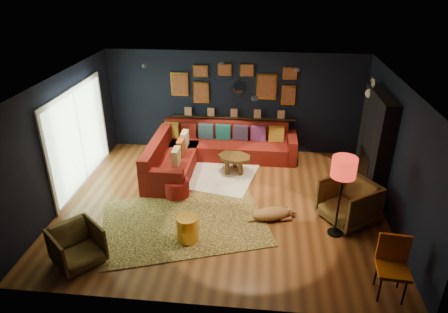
# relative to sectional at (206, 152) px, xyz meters

# --- Properties ---
(floor) EXTENTS (6.50, 6.50, 0.00)m
(floor) POSITION_rel_sectional_xyz_m (0.61, -1.81, -0.32)
(floor) COLOR brown
(floor) RESTS_ON ground
(room_walls) EXTENTS (6.50, 6.50, 6.50)m
(room_walls) POSITION_rel_sectional_xyz_m (0.61, -1.81, 1.27)
(room_walls) COLOR black
(room_walls) RESTS_ON ground
(sectional) EXTENTS (3.41, 2.69, 0.86)m
(sectional) POSITION_rel_sectional_xyz_m (0.00, 0.00, 0.00)
(sectional) COLOR maroon
(sectional) RESTS_ON ground
(ledge) EXTENTS (3.20, 0.12, 0.04)m
(ledge) POSITION_rel_sectional_xyz_m (0.61, 0.87, 0.60)
(ledge) COLOR black
(ledge) RESTS_ON room_walls
(gallery_wall) EXTENTS (3.15, 0.04, 1.02)m
(gallery_wall) POSITION_rel_sectional_xyz_m (0.60, 0.91, 1.48)
(gallery_wall) COLOR gold
(gallery_wall) RESTS_ON room_walls
(sunburst_mirror) EXTENTS (0.47, 0.16, 0.47)m
(sunburst_mirror) POSITION_rel_sectional_xyz_m (0.71, 0.91, 1.38)
(sunburst_mirror) COLOR silver
(sunburst_mirror) RESTS_ON room_walls
(fireplace) EXTENTS (0.31, 1.60, 2.20)m
(fireplace) POSITION_rel_sectional_xyz_m (3.71, -0.91, 0.70)
(fireplace) COLOR black
(fireplace) RESTS_ON ground
(deer_head) EXTENTS (0.50, 0.28, 0.45)m
(deer_head) POSITION_rel_sectional_xyz_m (3.75, -0.41, 1.73)
(deer_head) COLOR white
(deer_head) RESTS_ON fireplace
(sliding_door) EXTENTS (0.06, 2.80, 2.20)m
(sliding_door) POSITION_rel_sectional_xyz_m (-2.60, -1.21, 0.78)
(sliding_door) COLOR white
(sliding_door) RESTS_ON ground
(ceiling_spots) EXTENTS (3.30, 2.50, 0.06)m
(ceiling_spots) POSITION_rel_sectional_xyz_m (0.61, -1.01, 2.24)
(ceiling_spots) COLOR black
(ceiling_spots) RESTS_ON room_walls
(shag_rug) EXTENTS (2.70, 2.19, 0.03)m
(shag_rug) POSITION_rel_sectional_xyz_m (0.01, -0.52, -0.31)
(shag_rug) COLOR white
(shag_rug) RESTS_ON ground
(leopard_rug) EXTENTS (3.61, 3.06, 0.02)m
(leopard_rug) POSITION_rel_sectional_xyz_m (-0.06, -2.55, -0.31)
(leopard_rug) COLOR #D8B25A
(leopard_rug) RESTS_ON ground
(coffee_table) EXTENTS (0.97, 0.83, 0.41)m
(coffee_table) POSITION_rel_sectional_xyz_m (0.73, -0.42, 0.04)
(coffee_table) COLOR brown
(coffee_table) RESTS_ON shag_rug
(pouf) EXTENTS (0.54, 0.54, 0.35)m
(pouf) POSITION_rel_sectional_xyz_m (-0.40, -1.61, -0.11)
(pouf) COLOR maroon
(pouf) RESTS_ON shag_rug
(armchair_left) EXTENTS (1.00, 1.00, 0.75)m
(armchair_left) POSITION_rel_sectional_xyz_m (-1.58, -3.86, 0.05)
(armchair_left) COLOR olive
(armchair_left) RESTS_ON ground
(armchair_right) EXTENTS (1.19, 1.21, 0.92)m
(armchair_right) POSITION_rel_sectional_xyz_m (3.06, -2.15, 0.14)
(armchair_right) COLOR olive
(armchair_right) RESTS_ON ground
(gold_stool) EXTENTS (0.39, 0.39, 0.49)m
(gold_stool) POSITION_rel_sectional_xyz_m (0.11, -3.08, -0.08)
(gold_stool) COLOR gold
(gold_stool) RESTS_ON ground
(orange_chair) EXTENTS (0.49, 0.49, 0.97)m
(orange_chair) POSITION_rel_sectional_xyz_m (3.37, -3.98, 0.25)
(orange_chair) COLOR black
(orange_chair) RESTS_ON ground
(floor_lamp) EXTENTS (0.43, 0.43, 1.57)m
(floor_lamp) POSITION_rel_sectional_xyz_m (2.78, -2.61, 0.99)
(floor_lamp) COLOR black
(floor_lamp) RESTS_ON ground
(dog) EXTENTS (1.12, 0.77, 0.32)m
(dog) POSITION_rel_sectional_xyz_m (1.61, -2.27, -0.14)
(dog) COLOR #B77D49
(dog) RESTS_ON leopard_rug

